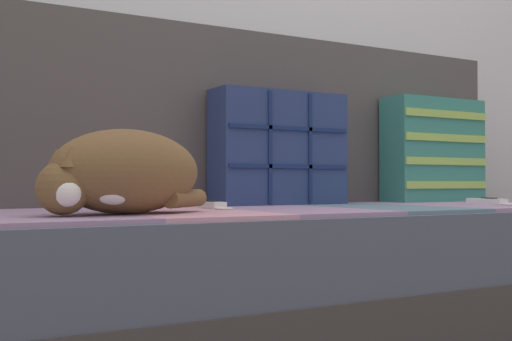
{
  "coord_description": "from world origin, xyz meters",
  "views": [
    {
      "loc": [
        -1.07,
        -1.37,
        0.42
      ],
      "look_at": [
        -0.25,
        0.07,
        0.46
      ],
      "focal_mm": 45.0,
      "sensor_mm": 36.0,
      "label": 1
    }
  ],
  "objects": [
    {
      "name": "ground_plane",
      "position": [
        0.0,
        0.0,
        0.0
      ],
      "size": [
        14.0,
        14.0,
        0.0
      ],
      "primitive_type": "plane",
      "color": "#564C47"
    },
    {
      "name": "couch",
      "position": [
        0.0,
        0.15,
        0.18
      ],
      "size": [
        1.96,
        0.8,
        0.36
      ],
      "color": "#3D3838",
      "rests_on": "ground_plane"
    },
    {
      "name": "sofa_backrest",
      "position": [
        0.0,
        0.48,
        0.63
      ],
      "size": [
        1.92,
        0.14,
        0.56
      ],
      "color": "#474242",
      "rests_on": "couch"
    },
    {
      "name": "throw_pillow_quilted",
      "position": [
        -0.02,
        0.33,
        0.53
      ],
      "size": [
        0.44,
        0.14,
        0.35
      ],
      "color": "navy",
      "rests_on": "couch"
    },
    {
      "name": "throw_pillow_striped",
      "position": [
        0.64,
        0.33,
        0.54
      ],
      "size": [
        0.4,
        0.14,
        0.37
      ],
      "color": "#337A70",
      "rests_on": "couch"
    },
    {
      "name": "sleeping_cat",
      "position": [
        -0.64,
        -0.02,
        0.44
      ],
      "size": [
        0.41,
        0.28,
        0.19
      ],
      "color": "brown",
      "rests_on": "couch"
    },
    {
      "name": "game_remote_near",
      "position": [
        0.57,
        0.03,
        0.36
      ],
      "size": [
        0.06,
        0.19,
        0.02
      ],
      "color": "white",
      "rests_on": "couch"
    },
    {
      "name": "game_remote_far",
      "position": [
        -0.33,
        0.18,
        0.36
      ],
      "size": [
        0.06,
        0.2,
        0.02
      ],
      "color": "white",
      "rests_on": "couch"
    }
  ]
}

